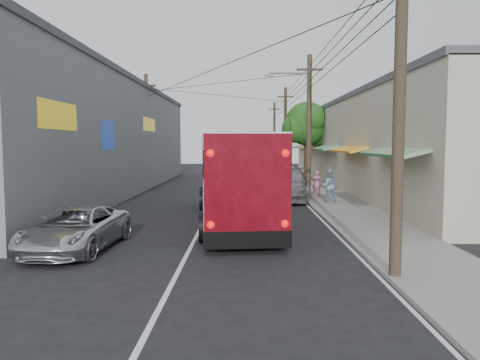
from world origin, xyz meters
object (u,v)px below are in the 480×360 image
(coach_bus, at_px, (233,176))
(jeepney, at_px, (76,229))
(parked_car_far, at_px, (268,170))
(pedestrian_far, at_px, (329,186))
(pedestrian_near, at_px, (317,183))
(parked_suv, at_px, (288,184))
(parked_car_mid, at_px, (282,175))

(coach_bus, distance_m, jeepney, 7.31)
(jeepney, bearing_deg, parked_car_far, 79.92)
(coach_bus, bearing_deg, jeepney, -134.90)
(parked_car_far, bearing_deg, jeepney, -105.02)
(pedestrian_far, bearing_deg, coach_bus, 40.54)
(coach_bus, height_order, pedestrian_near, coach_bus)
(jeepney, height_order, pedestrian_far, pedestrian_far)
(parked_suv, bearing_deg, parked_car_far, 98.60)
(parked_car_mid, height_order, parked_car_far, parked_car_far)
(pedestrian_near, xyz_separation_m, pedestrian_far, (0.16, -2.99, 0.13))
(coach_bus, height_order, pedestrian_far, coach_bus)
(parked_suv, height_order, pedestrian_far, pedestrian_far)
(coach_bus, bearing_deg, pedestrian_near, 54.37)
(coach_bus, xyz_separation_m, parked_car_mid, (3.41, 16.98, -1.12))
(coach_bus, bearing_deg, parked_suv, 62.33)
(jeepney, bearing_deg, coach_bus, 54.05)
(parked_car_mid, xyz_separation_m, pedestrian_near, (1.33, -8.89, 0.13))
(jeepney, relative_size, pedestrian_near, 3.21)
(coach_bus, bearing_deg, parked_car_mid, 73.35)
(parked_suv, relative_size, parked_car_far, 1.34)
(parked_suv, height_order, pedestrian_near, parked_suv)
(jeepney, xyz_separation_m, parked_suv, (7.52, 12.66, 0.22))
(jeepney, height_order, parked_car_far, parked_car_far)
(jeepney, relative_size, parked_car_mid, 1.11)
(coach_bus, relative_size, pedestrian_far, 7.22)
(parked_car_far, bearing_deg, parked_suv, -90.21)
(jeepney, distance_m, pedestrian_near, 16.54)
(parked_suv, xyz_separation_m, pedestrian_near, (1.81, 0.99, -0.02))
(pedestrian_far, bearing_deg, parked_suv, -51.03)
(parked_suv, relative_size, parked_car_mid, 1.43)
(parked_car_far, relative_size, pedestrian_far, 2.60)
(jeepney, relative_size, parked_car_far, 1.04)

